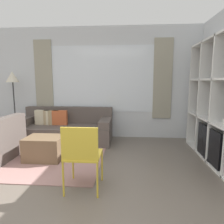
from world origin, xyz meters
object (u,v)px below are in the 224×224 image
at_px(shelving_unit, 223,104).
at_px(floor_lamp, 13,82).
at_px(ottoman, 45,148).
at_px(couch_main, 65,129).
at_px(folding_chair, 82,152).

relative_size(shelving_unit, floor_lamp, 1.43).
xyz_separation_m(ottoman, floor_lamp, (-1.29, 1.33, 1.17)).
relative_size(shelving_unit, couch_main, 1.09).
relative_size(ottoman, folding_chair, 0.74).
height_order(couch_main, floor_lamp, floor_lamp).
bearing_deg(floor_lamp, shelving_unit, -15.92).
distance_m(shelving_unit, folding_chair, 2.44).
distance_m(ottoman, floor_lamp, 2.19).
distance_m(shelving_unit, ottoman, 3.15).
relative_size(couch_main, floor_lamp, 1.31).
bearing_deg(floor_lamp, ottoman, -45.77).
relative_size(shelving_unit, ottoman, 3.65).
height_order(ottoman, folding_chair, folding_chair).
height_order(floor_lamp, folding_chair, floor_lamp).
bearing_deg(floor_lamp, couch_main, -7.18).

